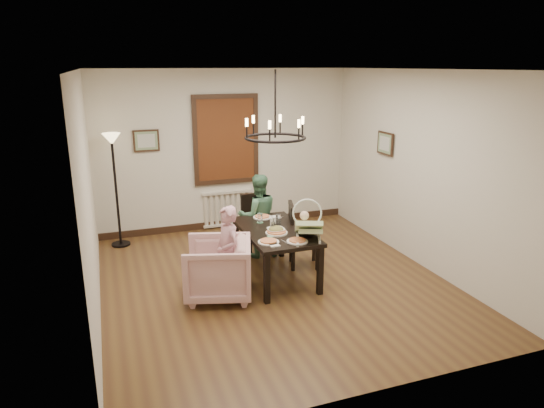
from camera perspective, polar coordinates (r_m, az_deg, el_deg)
room_shell at (r=6.59m, az=-0.87°, el=3.32°), size 4.51×5.00×2.81m
dining_table at (r=6.62m, az=0.36°, el=-3.69°), size 0.85×1.50×0.70m
chair_far at (r=7.63m, az=-1.82°, el=-2.31°), size 0.40×0.40×0.90m
chair_right at (r=7.05m, az=3.81°, el=-3.64°), size 0.53×0.53×0.96m
armchair at (r=6.20m, az=-6.39°, el=-7.58°), size 1.03×1.02×0.76m
elderly_woman at (r=6.14m, az=-5.20°, el=-6.60°), size 0.31×0.41×0.99m
seated_man at (r=7.41m, az=-1.64°, el=-2.19°), size 0.54×0.43×1.07m
baby_bouncer at (r=6.20m, az=4.32°, el=-2.52°), size 0.58×0.66×0.36m
salad_bowl at (r=6.46m, az=0.47°, el=-3.09°), size 0.28×0.28×0.07m
pizza_platter at (r=6.42m, az=0.53°, el=-3.33°), size 0.29×0.29×0.04m
drinking_glass at (r=6.48m, az=0.13°, el=-2.76°), size 0.06×0.06×0.13m
window_blinds at (r=8.53m, az=-5.43°, el=7.54°), size 1.00×0.03×1.40m
radiator at (r=8.82m, az=-5.24°, el=-0.49°), size 0.92×0.12×0.62m
picture_back at (r=8.31m, az=-14.57°, el=7.22°), size 0.42×0.03×0.36m
picture_right at (r=7.97m, az=13.18°, el=6.96°), size 0.03×0.42×0.36m
floor_lamp at (r=8.12m, az=-17.85°, el=1.35°), size 0.30×0.30×1.80m
chandelier at (r=6.29m, az=0.38°, el=7.80°), size 0.80×0.80×0.04m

